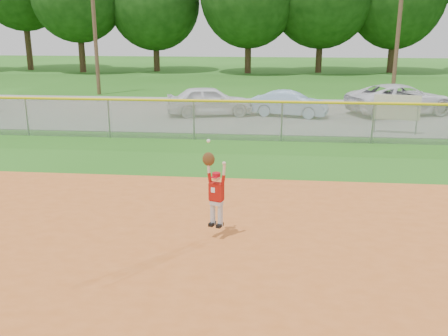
# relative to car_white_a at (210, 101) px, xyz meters

# --- Properties ---
(ground) EXTENTS (120.00, 120.00, 0.00)m
(ground) POSITION_rel_car_white_a_xyz_m (0.06, -15.14, -0.73)
(ground) COLOR #246116
(ground) RESTS_ON ground
(parking_strip) EXTENTS (44.00, 10.00, 0.03)m
(parking_strip) POSITION_rel_car_white_a_xyz_m (0.06, 0.86, -0.72)
(parking_strip) COLOR gray
(parking_strip) RESTS_ON ground
(car_white_a) EXTENTS (4.40, 2.56, 1.41)m
(car_white_a) POSITION_rel_car_white_a_xyz_m (0.00, 0.00, 0.00)
(car_white_a) COLOR white
(car_white_a) RESTS_ON parking_strip
(car_blue) EXTENTS (3.79, 2.06, 1.18)m
(car_blue) POSITION_rel_car_white_a_xyz_m (3.81, 0.15, -0.11)
(car_blue) COLOR #97BAE2
(car_blue) RESTS_ON parking_strip
(car_white_b) EXTENTS (5.77, 4.15, 1.46)m
(car_white_b) POSITION_rel_car_white_a_xyz_m (9.21, 1.26, 0.03)
(car_white_b) COLOR silver
(car_white_b) RESTS_ON parking_strip
(sponsor_sign) EXTENTS (1.77, 0.34, 1.59)m
(sponsor_sign) POSITION_rel_car_white_a_xyz_m (7.94, -3.41, 0.32)
(sponsor_sign) COLOR gray
(sponsor_sign) RESTS_ON ground
(outfield_fence) EXTENTS (40.06, 0.10, 1.55)m
(outfield_fence) POSITION_rel_car_white_a_xyz_m (0.06, -5.14, 0.15)
(outfield_fence) COLOR gray
(outfield_fence) RESTS_ON ground
(power_lines) EXTENTS (19.40, 0.24, 9.00)m
(power_lines) POSITION_rel_car_white_a_xyz_m (1.06, 6.86, 3.94)
(power_lines) COLOR #4C3823
(power_lines) RESTS_ON ground
(ballplayer) EXTENTS (0.50, 0.31, 1.80)m
(ballplayer) POSITION_rel_car_white_a_xyz_m (1.97, -14.25, 0.33)
(ballplayer) COLOR silver
(ballplayer) RESTS_ON ground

